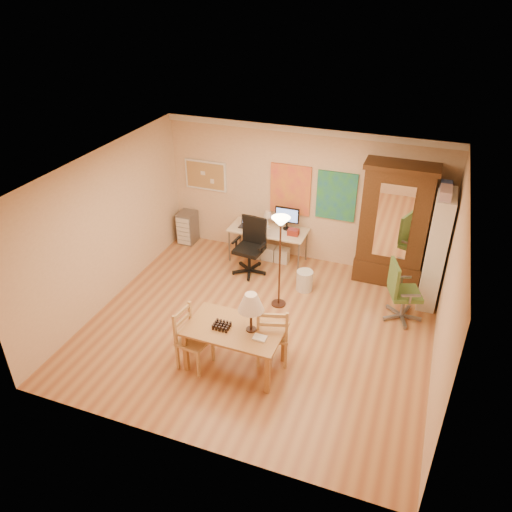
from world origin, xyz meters
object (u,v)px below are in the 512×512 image
(computer_desk, at_px, (270,241))
(armoire, at_px, (393,232))
(office_chair_green, at_px, (401,304))
(dining_table, at_px, (241,321))
(bookshelf, at_px, (436,250))
(office_chair_black, at_px, (250,258))

(computer_desk, bearing_deg, armoire, 2.07)
(office_chair_green, bearing_deg, dining_table, -135.83)
(dining_table, height_order, bookshelf, bookshelf)
(computer_desk, height_order, armoire, armoire)
(office_chair_green, bearing_deg, bookshelf, 61.29)
(dining_table, bearing_deg, armoire, 61.85)
(office_chair_black, relative_size, office_chair_green, 1.02)
(office_chair_black, xyz_separation_m, office_chair_green, (2.90, -0.51, -0.00))
(computer_desk, bearing_deg, office_chair_green, -21.85)
(computer_desk, relative_size, armoire, 0.66)
(computer_desk, bearing_deg, dining_table, -78.73)
(computer_desk, distance_m, office_chair_black, 0.62)
(armoire, bearing_deg, bookshelf, -29.69)
(office_chair_green, distance_m, bookshelf, 1.10)
(office_chair_black, height_order, armoire, armoire)
(dining_table, distance_m, computer_desk, 3.19)
(armoire, height_order, bookshelf, armoire)
(dining_table, relative_size, office_chair_green, 1.30)
(computer_desk, xyz_separation_m, office_chair_black, (-0.21, -0.57, -0.13))
(office_chair_green, height_order, armoire, armoire)
(office_chair_black, bearing_deg, office_chair_green, -9.98)
(office_chair_green, xyz_separation_m, bookshelf, (0.40, 0.72, 0.73))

